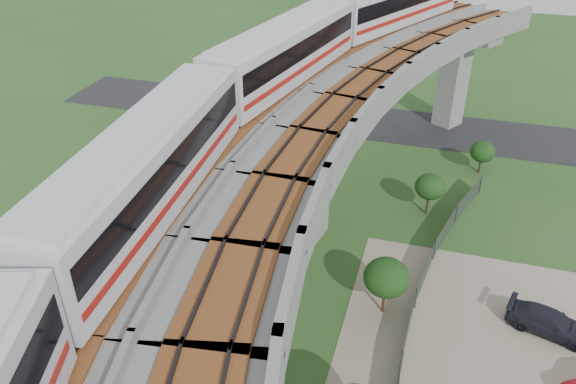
# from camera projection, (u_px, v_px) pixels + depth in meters

# --- Properties ---
(ground) EXTENTS (160.00, 160.00, 0.00)m
(ground) POSITION_uv_depth(u_px,v_px,m) (244.00, 337.00, 30.69)
(ground) COLOR #295120
(ground) RESTS_ON ground
(asphalt_road) EXTENTS (60.00, 8.00, 0.03)m
(asphalt_road) POSITION_uv_depth(u_px,v_px,m) (350.00, 120.00, 55.20)
(asphalt_road) COLOR #232326
(asphalt_road) RESTS_ON ground
(viaduct) EXTENTS (19.58, 73.98, 11.40)m
(viaduct) POSITION_uv_depth(u_px,v_px,m) (316.00, 210.00, 25.03)
(viaduct) COLOR #99968E
(viaduct) RESTS_ON ground
(metro_train) EXTENTS (12.03, 61.25, 3.64)m
(metro_train) POSITION_uv_depth(u_px,v_px,m) (264.00, 108.00, 26.60)
(metro_train) COLOR silver
(metro_train) RESTS_ON ground
(fence) EXTENTS (3.87, 38.73, 1.50)m
(fence) POSITION_uv_depth(u_px,v_px,m) (427.00, 367.00, 27.93)
(fence) COLOR #2D382D
(fence) RESTS_ON ground
(tree_0) EXTENTS (1.99, 1.99, 2.75)m
(tree_0) POSITION_uv_depth(u_px,v_px,m) (483.00, 152.00, 45.29)
(tree_0) COLOR #382314
(tree_0) RESTS_ON ground
(tree_1) EXTENTS (2.17, 2.17, 3.21)m
(tree_1) POSITION_uv_depth(u_px,v_px,m) (430.00, 187.00, 39.87)
(tree_1) COLOR #382314
(tree_1) RESTS_ON ground
(tree_2) EXTENTS (2.57, 2.57, 3.63)m
(tree_2) POSITION_uv_depth(u_px,v_px,m) (386.00, 278.00, 31.04)
(tree_2) COLOR #382314
(tree_2) RESTS_ON ground
(car_dark) EXTENTS (4.88, 3.04, 1.32)m
(car_dark) POSITION_uv_depth(u_px,v_px,m) (550.00, 322.00, 30.65)
(car_dark) COLOR black
(car_dark) RESTS_ON dirt_lot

